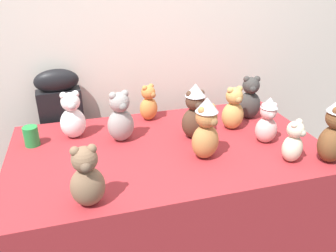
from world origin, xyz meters
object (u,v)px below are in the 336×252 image
Objects in this scene: teddy_bear_snow at (72,116)px; teddy_bear_ginger at (149,104)px; teddy_bear_chestnut at (335,131)px; instrument_case at (66,141)px; teddy_bear_honey at (233,109)px; teddy_bear_cocoa at (195,112)px; teddy_bear_cream at (293,142)px; teddy_bear_mocha at (87,178)px; teddy_bear_charcoal at (250,99)px; teddy_bear_blush at (267,121)px; party_cup_green at (31,136)px; teddy_bear_ash at (120,118)px; display_table at (168,199)px; teddy_bear_caramel at (206,129)px.

teddy_bear_snow reaches higher than teddy_bear_ginger.
teddy_bear_chestnut is (0.76, -0.75, 0.06)m from teddy_bear_ginger.
instrument_case is 1.17m from teddy_bear_honey.
teddy_bear_honey is at bearing 6.03° from teddy_bear_cocoa.
teddy_bear_cream is at bearing -82.06° from teddy_bear_honey.
teddy_bear_honey is 1.13× the size of teddy_bear_ginger.
teddy_bear_chestnut is at bearing -72.44° from teddy_bear_ginger.
teddy_bear_mocha is 0.97× the size of teddy_bear_charcoal.
teddy_bear_blush is 0.73m from teddy_bear_ginger.
teddy_bear_cream is at bearing -22.55° from party_cup_green.
teddy_bear_ash reaches higher than teddy_bear_cream.
teddy_bear_cocoa is at bearing 33.78° from teddy_bear_mocha.
teddy_bear_mocha is at bearing -138.73° from display_table.
instrument_case is 3.89× the size of teddy_bear_blush.
teddy_bear_cocoa reaches higher than teddy_bear_ginger.
teddy_bear_cream is (0.55, -0.32, 0.46)m from display_table.
teddy_bear_cocoa is at bearing 60.09° from teddy_bear_caramel.
teddy_bear_mocha is 1.23× the size of teddy_bear_cream.
instrument_case reaches higher than teddy_bear_mocha.
teddy_bear_cocoa is (0.62, 0.45, 0.03)m from teddy_bear_mocha.
teddy_bear_snow reaches higher than teddy_bear_honey.
teddy_bear_snow is 1.10m from teddy_bear_charcoal.
teddy_bear_cocoa is 0.37m from teddy_bear_ginger.
teddy_bear_mocha reaches higher than teddy_bear_ginger.
teddy_bear_cream is (1.12, -0.93, 0.31)m from instrument_case.
teddy_bear_caramel reaches higher than party_cup_green.
display_table is 15.34× the size of party_cup_green.
teddy_bear_charcoal is at bearing 76.83° from teddy_bear_chestnut.
teddy_bear_ginger is at bearing 13.47° from party_cup_green.
teddy_bear_ash is at bearing 117.39° from teddy_bear_caramel.
teddy_bear_ginger is (-0.46, 0.27, -0.01)m from teddy_bear_honey.
teddy_bear_cream is (1.04, -0.57, -0.03)m from teddy_bear_snow.
display_table is 0.66m from teddy_bear_honey.
teddy_bear_chestnut is at bearing -40.92° from teddy_bear_blush.
teddy_bear_cream is 0.22m from teddy_bear_blush.
instrument_case is at bearing 108.47° from teddy_bear_caramel.
teddy_bear_ginger is at bearing 109.74° from teddy_bear_chestnut.
teddy_bear_cocoa is at bearing -41.54° from instrument_case.
teddy_bear_cocoa reaches higher than instrument_case.
teddy_bear_mocha is at bearing -158.15° from teddy_bear_honey.
teddy_bear_mocha is at bearing -148.04° from teddy_bear_cocoa.
teddy_bear_mocha reaches higher than teddy_bear_cream.
party_cup_green is (-0.69, -0.17, -0.05)m from teddy_bear_ginger.
teddy_bear_cream is at bearing 1.78° from teddy_bear_mocha.
display_table is at bearing -52.01° from instrument_case.
teddy_bear_chestnut reaches higher than teddy_bear_honey.
teddy_bear_ash is at bearing -31.58° from teddy_bear_snow.
teddy_bear_ash is (0.26, -0.11, 0.01)m from teddy_bear_snow.
teddy_bear_snow is 0.86× the size of teddy_bear_cocoa.
display_table is at bearing -145.90° from teddy_bear_charcoal.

